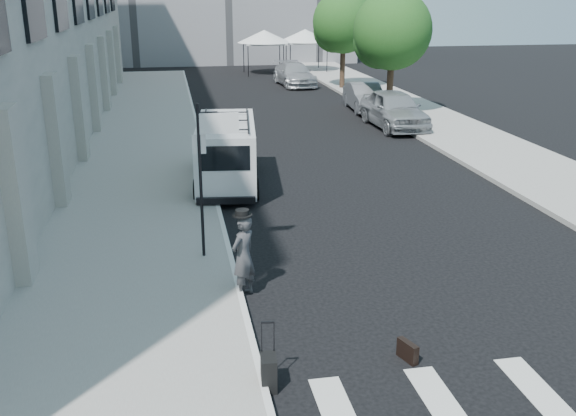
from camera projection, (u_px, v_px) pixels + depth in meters
name	position (u px, v px, depth m)	size (l,w,h in m)	color
ground	(351.00, 317.00, 12.24)	(120.00, 120.00, 0.00)	black
sidewalk_left	(145.00, 141.00, 26.39)	(4.50, 48.00, 0.15)	gray
sidewalk_right	(415.00, 113.00, 32.39)	(4.00, 56.00, 0.15)	gray
sign_pole	(210.00, 148.00, 13.96)	(1.03, 0.07, 3.50)	black
tree_near	(389.00, 33.00, 31.03)	(3.80, 3.83, 6.03)	black
tree_far	(341.00, 24.00, 39.41)	(3.80, 3.83, 6.03)	black
tent_left	(264.00, 37.00, 47.45)	(4.00, 4.00, 3.20)	black
tent_right	(305.00, 36.00, 48.47)	(4.00, 4.00, 3.20)	black
businessman	(243.00, 256.00, 12.84)	(0.63, 0.41, 1.73)	#3D3D40
briefcase	(408.00, 351.00, 10.76)	(0.12, 0.44, 0.34)	black
suitcase	(269.00, 372.00, 9.96)	(0.27, 0.41, 1.08)	black
cargo_van	(227.00, 152.00, 20.37)	(2.33, 5.53, 2.05)	silver
parked_car_a	(394.00, 109.00, 28.97)	(2.01, 5.00, 1.70)	gray
parked_car_b	(365.00, 97.00, 33.22)	(1.50, 4.31, 1.42)	slate
parked_car_c	(294.00, 74.00, 42.10)	(2.05, 5.05, 1.46)	#A1A4A9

